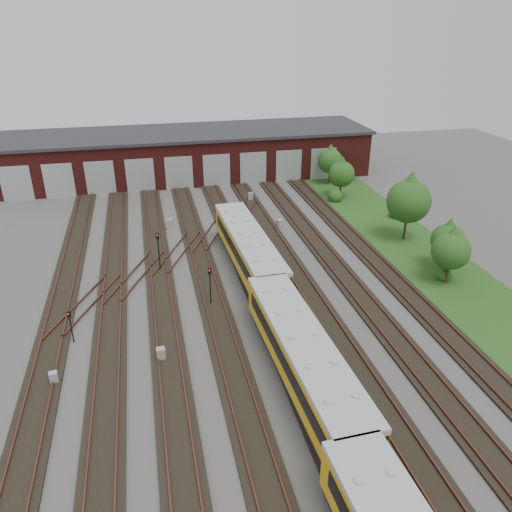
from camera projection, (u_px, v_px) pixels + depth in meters
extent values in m
plane|color=#474442|center=(248.00, 328.00, 37.15)|extent=(120.00, 120.00, 0.00)
cube|color=black|center=(49.00, 353.00, 34.30)|extent=(2.40, 70.00, 0.18)
cube|color=#562D22|center=(38.00, 353.00, 34.08)|extent=(0.10, 70.00, 0.15)
cube|color=#562D22|center=(60.00, 350.00, 34.37)|extent=(0.10, 70.00, 0.15)
cube|color=black|center=(109.00, 345.00, 35.10)|extent=(2.40, 70.00, 0.18)
cube|color=#562D22|center=(98.00, 345.00, 34.88)|extent=(0.10, 70.00, 0.15)
cube|color=#562D22|center=(120.00, 342.00, 35.17)|extent=(0.10, 70.00, 0.15)
cube|color=black|center=(167.00, 338.00, 35.90)|extent=(2.40, 70.00, 0.18)
cube|color=#562D22|center=(156.00, 337.00, 35.69)|extent=(0.10, 70.00, 0.15)
cube|color=#562D22|center=(177.00, 335.00, 35.97)|extent=(0.10, 70.00, 0.15)
cube|color=black|center=(222.00, 331.00, 36.71)|extent=(2.40, 70.00, 0.18)
cube|color=#562D22|center=(212.00, 330.00, 36.49)|extent=(0.10, 70.00, 0.15)
cube|color=#562D22|center=(231.00, 328.00, 36.78)|extent=(0.10, 70.00, 0.15)
cube|color=black|center=(274.00, 324.00, 37.51)|extent=(2.40, 70.00, 0.18)
cube|color=#562D22|center=(265.00, 323.00, 37.29)|extent=(0.10, 70.00, 0.15)
cube|color=#562D22|center=(283.00, 321.00, 37.58)|extent=(0.10, 70.00, 0.15)
cube|color=black|center=(324.00, 318.00, 38.31)|extent=(2.40, 70.00, 0.18)
cube|color=#562D22|center=(316.00, 317.00, 38.09)|extent=(0.10, 70.00, 0.15)
cube|color=#562D22|center=(333.00, 315.00, 38.38)|extent=(0.10, 70.00, 0.15)
cube|color=black|center=(373.00, 311.00, 39.11)|extent=(2.40, 70.00, 0.18)
cube|color=#562D22|center=(364.00, 311.00, 38.90)|extent=(0.10, 70.00, 0.15)
cube|color=#562D22|center=(381.00, 308.00, 39.18)|extent=(0.10, 70.00, 0.15)
cube|color=black|center=(419.00, 305.00, 39.91)|extent=(2.40, 70.00, 0.18)
cube|color=#562D22|center=(411.00, 305.00, 39.70)|extent=(0.10, 70.00, 0.15)
cube|color=#562D22|center=(427.00, 302.00, 39.99)|extent=(0.10, 70.00, 0.15)
cube|color=#562D22|center=(136.00, 275.00, 44.19)|extent=(5.40, 9.62, 0.15)
cube|color=#562D22|center=(178.00, 252.00, 48.49)|extent=(5.40, 9.62, 0.15)
cube|color=#562D22|center=(213.00, 232.00, 52.80)|extent=(5.40, 9.62, 0.15)
cube|color=#562D22|center=(86.00, 303.00, 39.88)|extent=(5.40, 9.62, 0.15)
cube|color=#562D22|center=(242.00, 216.00, 57.11)|extent=(5.40, 9.62, 0.15)
cube|color=#571915|center=(189.00, 155.00, 70.86)|extent=(50.00, 12.00, 6.00)
cube|color=#2B2B2E|center=(188.00, 133.00, 69.48)|extent=(51.00, 12.50, 0.40)
cube|color=#A6A9AB|center=(16.00, 184.00, 61.53)|extent=(3.60, 0.12, 4.40)
cube|color=#A6A9AB|center=(59.00, 181.00, 62.53)|extent=(3.60, 0.12, 4.40)
cube|color=#A6A9AB|center=(100.00, 178.00, 63.54)|extent=(3.60, 0.12, 4.40)
cube|color=#A6A9AB|center=(140.00, 176.00, 64.54)|extent=(3.60, 0.12, 4.40)
cube|color=#A6A9AB|center=(179.00, 173.00, 65.54)|extent=(3.60, 0.12, 4.40)
cube|color=#A6A9AB|center=(217.00, 171.00, 66.54)|extent=(3.60, 0.12, 4.40)
cube|color=#A6A9AB|center=(253.00, 168.00, 67.55)|extent=(3.60, 0.12, 4.40)
cube|color=#A6A9AB|center=(289.00, 166.00, 68.55)|extent=(3.60, 0.12, 4.40)
cube|color=#A6A9AB|center=(323.00, 164.00, 69.55)|extent=(3.60, 0.12, 4.40)
cube|color=#28511B|center=(413.00, 248.00, 49.70)|extent=(8.00, 55.00, 0.05)
cube|color=black|center=(302.00, 376.00, 31.27)|extent=(3.03, 16.20, 0.65)
cube|color=#DC9F0C|center=(303.00, 357.00, 30.61)|extent=(3.35, 16.21, 2.37)
cube|color=#B3B3AE|center=(304.00, 339.00, 30.02)|extent=(3.46, 16.22, 0.32)
cube|color=black|center=(281.00, 357.00, 30.17)|extent=(0.56, 14.18, 0.91)
cube|color=black|center=(325.00, 350.00, 30.82)|extent=(0.56, 14.18, 0.91)
cube|color=black|center=(248.00, 264.00, 45.29)|extent=(3.03, 16.20, 0.65)
cube|color=#DC9F0C|center=(248.00, 249.00, 44.63)|extent=(3.35, 16.21, 2.37)
cube|color=#B3B3AE|center=(248.00, 235.00, 44.04)|extent=(3.46, 16.22, 0.32)
cube|color=black|center=(233.00, 248.00, 44.18)|extent=(0.56, 14.18, 0.91)
cube|color=black|center=(264.00, 244.00, 44.83)|extent=(0.56, 14.18, 0.91)
cylinder|color=black|center=(72.00, 330.00, 35.11)|extent=(0.09, 0.09, 2.13)
cube|color=black|center=(69.00, 314.00, 34.54)|extent=(0.26, 0.20, 0.46)
sphere|color=red|center=(68.00, 314.00, 34.42)|extent=(0.11, 0.11, 0.11)
cylinder|color=black|center=(210.00, 290.00, 39.54)|extent=(0.10, 0.10, 2.82)
cube|color=black|center=(210.00, 271.00, 38.82)|extent=(0.28, 0.20, 0.50)
sphere|color=red|center=(210.00, 270.00, 38.68)|extent=(0.12, 0.12, 0.12)
cylinder|color=black|center=(159.00, 255.00, 44.85)|extent=(0.11, 0.11, 3.15)
cube|color=black|center=(157.00, 236.00, 44.04)|extent=(0.30, 0.20, 0.57)
sphere|color=red|center=(157.00, 235.00, 43.88)|extent=(0.14, 0.14, 0.14)
cylinder|color=black|center=(257.00, 270.00, 43.10)|extent=(0.09, 0.09, 2.32)
cube|color=black|center=(257.00, 256.00, 42.49)|extent=(0.25, 0.19, 0.44)
sphere|color=red|center=(257.00, 255.00, 42.37)|extent=(0.11, 0.11, 0.11)
cube|color=#96989B|center=(54.00, 378.00, 31.45)|extent=(0.59, 0.52, 0.87)
cube|color=#96989B|center=(170.00, 224.00, 53.99)|extent=(0.78, 0.69, 1.12)
cube|color=#96989B|center=(161.00, 354.00, 33.55)|extent=(0.62, 0.53, 0.97)
cube|color=#96989B|center=(251.00, 197.00, 62.16)|extent=(0.71, 0.63, 1.05)
cube|color=#96989B|center=(279.00, 224.00, 54.13)|extent=(0.77, 0.72, 1.04)
cylinder|color=#372218|center=(329.00, 177.00, 68.37)|extent=(0.21, 0.21, 1.71)
sphere|color=#204D16|center=(330.00, 161.00, 67.37)|extent=(3.32, 3.32, 3.32)
cone|color=#204D16|center=(331.00, 152.00, 66.85)|extent=(2.85, 2.85, 2.37)
cylinder|color=#372218|center=(340.00, 191.00, 63.17)|extent=(0.22, 0.22, 1.66)
sphere|color=#204D16|center=(342.00, 174.00, 62.19)|extent=(3.23, 3.23, 3.23)
cone|color=#204D16|center=(342.00, 165.00, 61.69)|extent=(2.77, 2.77, 2.31)
cylinder|color=#372218|center=(405.00, 229.00, 51.32)|extent=(0.24, 0.24, 2.27)
sphere|color=#204D16|center=(409.00, 201.00, 49.99)|extent=(4.41, 4.41, 4.41)
cone|color=#204D16|center=(411.00, 186.00, 49.30)|extent=(3.78, 3.78, 3.15)
cylinder|color=#372218|center=(447.00, 274.00, 43.13)|extent=(0.27, 0.27, 1.67)
sphere|color=#204D16|center=(451.00, 251.00, 42.15)|extent=(3.24, 3.24, 3.24)
cone|color=#204D16|center=(453.00, 238.00, 41.64)|extent=(2.78, 2.78, 2.31)
cylinder|color=#372218|center=(444.00, 260.00, 45.66)|extent=(0.21, 0.21, 1.54)
sphere|color=#204D16|center=(448.00, 240.00, 44.76)|extent=(2.99, 2.99, 2.99)
cone|color=#204D16|center=(450.00, 229.00, 44.29)|extent=(2.56, 2.56, 2.14)
sphere|color=#204D16|center=(444.00, 273.00, 43.70)|extent=(1.34, 1.34, 1.34)
sphere|color=#204D16|center=(335.00, 194.00, 61.91)|extent=(1.79, 1.79, 1.79)
sphere|color=#204D16|center=(397.00, 210.00, 56.97)|extent=(1.72, 1.72, 1.72)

